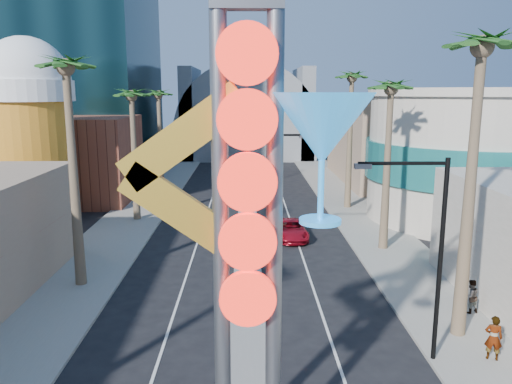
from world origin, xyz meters
name	(u,v)px	position (x,y,z in m)	size (l,w,h in m)	color
sidewalk_west	(144,206)	(-9.50, 35.00, 0.07)	(5.00, 100.00, 0.15)	gray
sidewalk_east	(350,205)	(9.50, 35.00, 0.07)	(5.00, 100.00, 0.15)	gray
median	(247,199)	(0.00, 38.00, 0.07)	(1.60, 84.00, 0.15)	gray
brick_filler_west	(80,159)	(-16.00, 38.00, 4.00)	(10.00, 10.00, 8.00)	brown
filler_east	(385,139)	(16.00, 48.00, 5.00)	(10.00, 20.00, 10.00)	#9F8066
beer_mug	(30,124)	(-17.00, 30.00, 7.84)	(7.00, 7.00, 14.50)	orange
turquoise_building	(471,156)	(18.00, 30.00, 5.25)	(16.60, 16.60, 10.60)	#B4AB98
canopy	(247,129)	(0.00, 72.00, 4.31)	(22.00, 16.00, 22.00)	slate
neon_sign	(279,210)	(0.82, 2.96, 7.31)	(6.53, 2.60, 12.55)	gray
streetlight_0	(256,184)	(0.55, 20.00, 4.88)	(3.79, 0.25, 8.00)	black
streetlight_1	(242,143)	(-0.55, 44.00, 4.88)	(3.79, 0.25, 8.00)	black
streetlight_2	(429,243)	(6.72, 8.00, 4.83)	(3.45, 0.25, 8.00)	black
palm_1	(67,81)	(-9.00, 16.00, 10.82)	(2.40, 2.40, 12.70)	brown
palm_2	(132,103)	(-9.00, 30.00, 9.48)	(2.40, 2.40, 11.20)	brown
palm_3	(159,100)	(-9.00, 42.00, 9.48)	(2.40, 2.40, 11.20)	brown
palm_5	(481,67)	(9.00, 10.00, 11.27)	(2.40, 2.40, 13.20)	brown
palm_6	(391,98)	(9.00, 22.00, 9.93)	(2.40, 2.40, 11.70)	brown
palm_7	(352,86)	(9.00, 34.00, 10.82)	(2.40, 2.40, 12.70)	brown
red_pickup	(290,229)	(3.05, 24.73, 0.66)	(2.20, 4.77, 1.33)	#A10C1C
pedestrian_a	(493,338)	(9.44, 7.89, 1.04)	(0.65, 0.43, 1.79)	gray
pedestrian_b	(471,296)	(10.40, 12.03, 0.96)	(0.78, 0.61, 1.61)	gray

